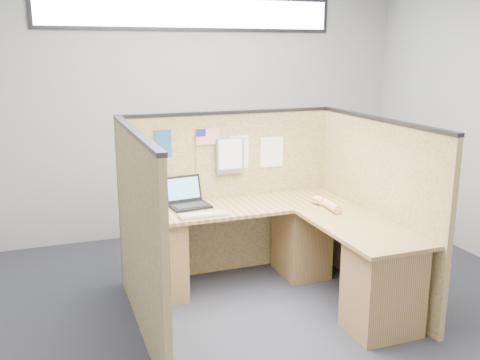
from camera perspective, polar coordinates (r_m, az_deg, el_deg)
name	(u,v)px	position (r m, az deg, el deg)	size (l,w,h in m)	color
floor	(271,315)	(4.42, 3.29, -14.17)	(5.00, 5.00, 0.00)	#20212E
wall_back	(193,111)	(6.07, -5.07, 7.38)	(5.00, 5.00, 0.00)	#ADB0B3
clerestory_window	(191,13)	(6.03, -5.24, 17.33)	(3.30, 0.04, 0.38)	#232328
cubicle_partitions	(252,209)	(4.49, 1.26, -3.06)	(2.06, 1.83, 1.53)	brown
l_desk	(278,254)	(4.56, 4.06, -7.83)	(1.95, 1.75, 0.73)	brown
laptop	(188,198)	(4.73, -5.58, -1.97)	(0.36, 0.36, 0.24)	black
keyboard	(203,215)	(4.41, -3.96, -3.73)	(0.39, 0.14, 0.03)	gray
mouse	(318,201)	(4.80, 8.32, -2.27)	(0.11, 0.07, 0.05)	silver
hand_forearm	(327,204)	(4.68, 9.27, -2.52)	(0.11, 0.40, 0.08)	#DEA47A
blue_poster	(165,144)	(4.71, -8.02, 3.84)	(0.19, 0.00, 0.25)	#1C4E81
american_flag	(205,138)	(4.78, -3.74, 4.44)	(0.23, 0.01, 0.39)	olive
file_holder	(230,156)	(4.87, -1.12, 2.62)	(0.26, 0.05, 0.33)	slate
paper_left	(243,152)	(4.93, 0.30, 3.00)	(0.24, 0.00, 0.31)	white
paper_right	(272,152)	(5.05, 3.41, 3.01)	(0.23, 0.00, 0.29)	white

